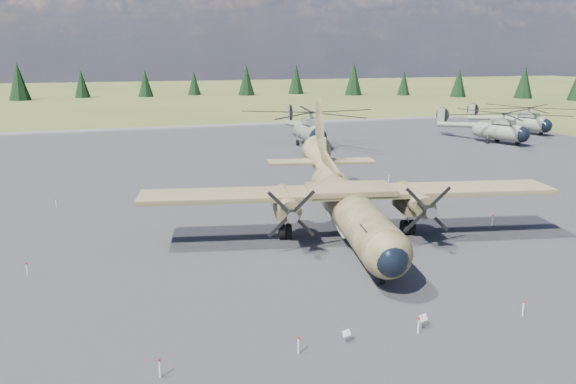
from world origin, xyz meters
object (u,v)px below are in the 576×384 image
object	(u,v)px
helicopter_mid	(500,122)
helicopter_far	(526,115)
transport_plane	(346,198)
helicopter_near	(310,121)

from	to	relation	value
helicopter_mid	helicopter_far	bearing A→B (deg)	14.61
transport_plane	helicopter_near	bearing A→B (deg)	85.12
helicopter_mid	helicopter_near	bearing A→B (deg)	147.66
helicopter_near	helicopter_mid	distance (m)	28.23
helicopter_near	transport_plane	bearing A→B (deg)	-103.61
helicopter_near	helicopter_mid	bearing A→B (deg)	-9.91
helicopter_far	transport_plane	bearing A→B (deg)	-161.70
transport_plane	helicopter_mid	distance (m)	50.73
helicopter_near	helicopter_far	xyz separation A→B (m)	(38.38, 1.25, -0.43)
helicopter_mid	helicopter_far	world-z (taller)	helicopter_mid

